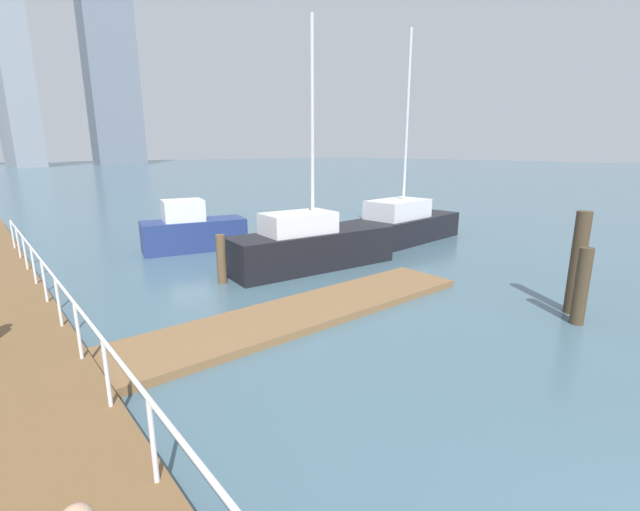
{
  "coord_description": "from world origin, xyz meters",
  "views": [
    {
      "loc": [
        -4.35,
        0.9,
        4.04
      ],
      "look_at": [
        1.57,
        8.1,
        1.74
      ],
      "focal_mm": 24.3,
      "sensor_mm": 36.0,
      "label": 1
    }
  ],
  "objects": [
    {
      "name": "dock_piling_1",
      "position": [
        7.14,
        4.84,
        1.29
      ],
      "size": [
        0.36,
        0.36,
        2.59
      ],
      "primitive_type": "cylinder",
      "color": "#473826",
      "rests_on": "ground_plane"
    },
    {
      "name": "moored_boat_0",
      "position": [
        2.67,
        17.64,
        0.8
      ],
      "size": [
        4.29,
        2.37,
        2.07
      ],
      "color": "navy",
      "rests_on": "ground_plane"
    },
    {
      "name": "moored_boat_1",
      "position": [
        10.54,
        13.31,
        0.77
      ],
      "size": [
        6.46,
        2.65,
        8.8
      ],
      "color": "black",
      "rests_on": "ground_plane"
    },
    {
      "name": "dock_piling_0",
      "position": [
        1.47,
        12.74,
        0.76
      ],
      "size": [
        0.29,
        0.29,
        1.52
      ],
      "primitive_type": "cylinder",
      "color": "brown",
      "rests_on": "ground_plane"
    },
    {
      "name": "boardwalk_railing",
      "position": [
        -3.15,
        8.11,
        1.25
      ],
      "size": [
        0.06,
        24.89,
        1.08
      ],
      "color": "white",
      "rests_on": "boardwalk"
    },
    {
      "name": "dock_piling_2",
      "position": [
        6.47,
        4.45,
        0.92
      ],
      "size": [
        0.31,
        0.31,
        1.85
      ],
      "primitive_type": "cylinder",
      "color": "#473826",
      "rests_on": "ground_plane"
    },
    {
      "name": "ground_plane",
      "position": [
        0.0,
        20.0,
        0.0
      ],
      "size": [
        300.0,
        300.0,
        0.0
      ],
      "primitive_type": "plane",
      "color": "#476675"
    },
    {
      "name": "floating_dock",
      "position": [
        1.6,
        8.98,
        0.09
      ],
      "size": [
        10.2,
        2.0,
        0.18
      ],
      "primitive_type": "cube",
      "color": "olive",
      "rests_on": "ground_plane"
    },
    {
      "name": "moored_boat_2",
      "position": [
        4.67,
        12.37,
        0.82
      ],
      "size": [
        6.08,
        2.24,
        8.1
      ],
      "color": "black",
      "rests_on": "ground_plane"
    }
  ]
}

